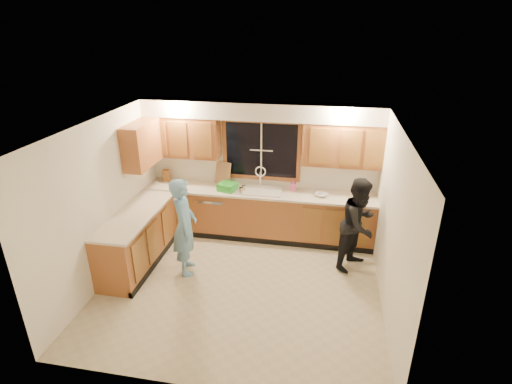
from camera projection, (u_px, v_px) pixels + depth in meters
floor at (240, 286)px, 6.17m from camera, size 4.20×4.20×0.00m
ceiling at (237, 127)px, 5.17m from camera, size 4.20×4.20×0.00m
wall_back at (261, 168)px, 7.38m from camera, size 4.20×0.00×4.20m
wall_left at (103, 202)px, 6.02m from camera, size 0.00×3.80×3.80m
wall_right at (392, 226)px, 5.32m from camera, size 0.00×3.80×3.80m
base_cabinets_back at (258, 214)px, 7.43m from camera, size 4.20×0.60×0.88m
base_cabinets_left at (138, 239)px, 6.60m from camera, size 0.60×1.90×0.88m
countertop_back at (258, 192)px, 7.24m from camera, size 4.20×0.63×0.04m
countertop_left at (136, 214)px, 6.42m from camera, size 0.63×1.90×0.04m
upper_cabinets_left at (183, 136)px, 7.24m from camera, size 1.35×0.33×0.75m
upper_cabinets_right at (343, 145)px, 6.76m from camera, size 1.35×0.33×0.75m
upper_cabinets_return at (142, 145)px, 6.77m from camera, size 0.33×0.90×0.75m
soffit at (260, 111)px, 6.78m from camera, size 4.20×0.35×0.30m
window_frame at (261, 150)px, 7.23m from camera, size 1.44×0.03×1.14m
sink at (258, 193)px, 7.27m from camera, size 0.86×0.52×0.57m
dishwasher at (214, 212)px, 7.58m from camera, size 0.60×0.56×0.82m
stove at (122, 257)px, 6.09m from camera, size 0.58×0.75×0.90m
man at (184, 227)px, 6.23m from camera, size 0.54×0.68×1.61m
woman at (359, 224)px, 6.37m from camera, size 0.90×0.95×1.55m
knife_block at (167, 175)px, 7.63m from camera, size 0.13×0.11×0.23m
cutting_board at (223, 173)px, 7.47m from camera, size 0.34×0.22×0.42m
dish_crate at (227, 187)px, 7.24m from camera, size 0.36×0.35×0.14m
soap_bottle at (293, 185)px, 7.22m from camera, size 0.10×0.10×0.21m
bowl at (321, 195)px, 7.01m from camera, size 0.29×0.29×0.05m
can_left at (241, 191)px, 7.07m from camera, size 0.07×0.07×0.13m
can_right at (244, 189)px, 7.19m from camera, size 0.07×0.07×0.11m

